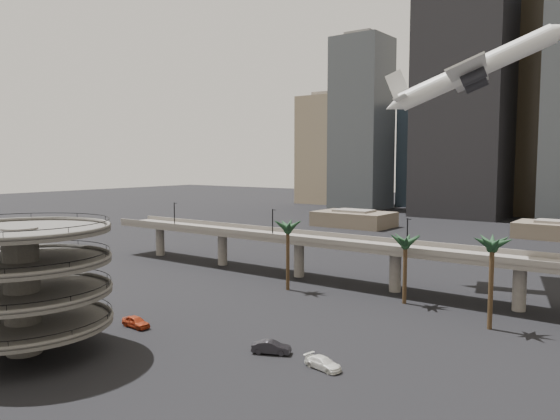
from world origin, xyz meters
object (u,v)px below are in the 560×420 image
Objects in this scene: airborne_jet at (473,71)px; car_a at (136,322)px; parking_ramp at (21,278)px; overpass at (344,247)px; car_c at (323,363)px; car_b at (271,347)px.

car_a is at bearing -131.03° from airborne_jet.
parking_ramp is 60.46m from overpass.
airborne_jet reaches higher than car_c.
overpass is at bearing 77.57° from parking_ramp.
car_c is at bearing -118.11° from car_b.
parking_ramp is 87.86m from airborne_jet.
overpass is at bearing -7.67° from car_b.
airborne_jet is 7.16× the size of car_c.
car_c is (33.65, 18.34, -9.12)m from parking_ramp.
airborne_jet is 7.05× the size of car_b.
overpass is at bearing -10.67° from car_a.
overpass reaches higher than car_a.
car_c is (30.87, 2.86, -0.12)m from car_a.
car_c is at bearing -82.15° from car_a.
car_a is (-29.41, -59.61, -41.31)m from airborne_jet.
overpass is 26.38× the size of car_a.
car_a is 1.00× the size of car_c.
car_a is at bearing 79.84° from parking_ramp.
car_b is at bearing 96.57° from car_c.
car_c is at bearing 28.60° from parking_ramp.
car_a is 31.01m from car_c.
overpass is 26.37× the size of car_c.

